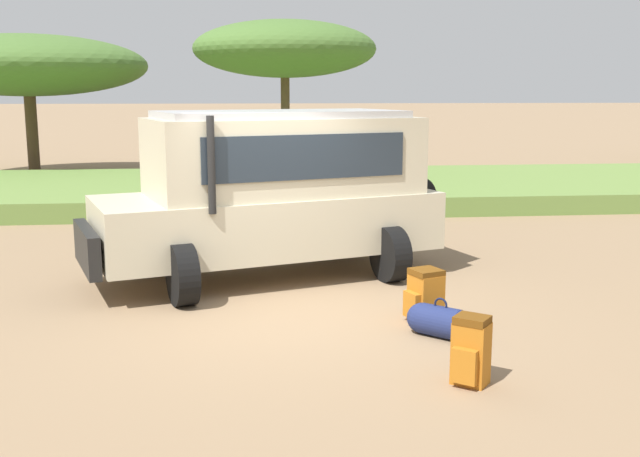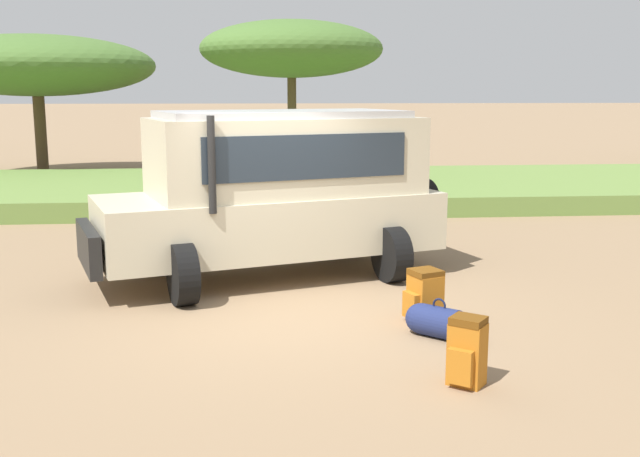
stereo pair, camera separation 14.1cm
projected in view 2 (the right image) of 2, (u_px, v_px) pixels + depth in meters
ground_plane at (288, 315)px, 9.20m from camera, size 320.00×320.00×0.00m
grass_bank at (268, 189)px, 19.30m from camera, size 120.00×7.00×0.44m
safari_vehicle at (276, 190)px, 10.94m from camera, size 5.45×3.62×2.44m
backpack_beside_front_wheel at (467, 352)px, 6.97m from camera, size 0.42×0.42×0.66m
backpack_cluster_center at (424, 296)px, 8.93m from camera, size 0.48×0.44×0.63m
duffel_bag_low_black_case at (439, 322)px, 8.35m from camera, size 0.69×0.66×0.45m
acacia_tree_left_mid at (36, 66)px, 23.48m from camera, size 7.38×6.89×4.46m
acacia_tree_centre_back at (292, 49)px, 21.71m from camera, size 5.32×4.82×4.74m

